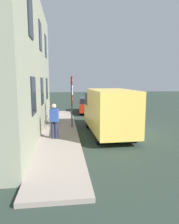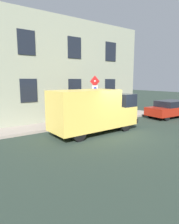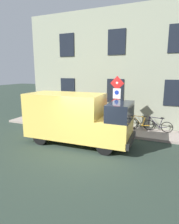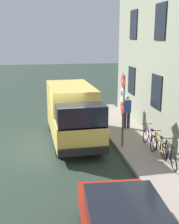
# 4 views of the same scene
# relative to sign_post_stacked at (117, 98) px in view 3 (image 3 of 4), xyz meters

# --- Properties ---
(ground_plane) EXTENTS (80.00, 80.00, 0.00)m
(ground_plane) POSITION_rel_sign_post_stacked_xyz_m (-2.81, 0.56, -2.13)
(ground_plane) COLOR #27352C
(sidewalk_slab) EXTENTS (1.94, 14.62, 0.14)m
(sidewalk_slab) POSITION_rel_sign_post_stacked_xyz_m (0.77, 0.56, -2.06)
(sidewalk_slab) COLOR gray
(sidewalk_slab) RESTS_ON ground_plane
(building_facade) EXTENTS (0.75, 12.62, 7.42)m
(building_facade) POSITION_rel_sign_post_stacked_xyz_m (2.08, 0.56, 1.58)
(building_facade) COLOR gray
(building_facade) RESTS_ON ground_plane
(sign_post_stacked) EXTENTS (0.17, 0.56, 3.09)m
(sign_post_stacked) POSITION_rel_sign_post_stacked_xyz_m (0.00, 0.00, 0.00)
(sign_post_stacked) COLOR #474C47
(sign_post_stacked) RESTS_ON sidewalk_slab
(delivery_van) EXTENTS (2.15, 5.38, 2.50)m
(delivery_van) POSITION_rel_sign_post_stacked_xyz_m (-1.91, 1.55, -0.80)
(delivery_van) COLOR #EEC856
(delivery_van) RESTS_ON ground_plane
(bicycle_black) EXTENTS (0.47, 1.71, 0.89)m
(bicycle_black) POSITION_rel_sign_post_stacked_xyz_m (1.19, -2.16, -1.62)
(bicycle_black) COLOR black
(bicycle_black) RESTS_ON sidewalk_slab
(bicycle_orange) EXTENTS (0.46, 1.72, 0.89)m
(bicycle_orange) POSITION_rel_sign_post_stacked_xyz_m (1.18, -1.20, -1.62)
(bicycle_orange) COLOR black
(bicycle_orange) RESTS_ON sidewalk_slab
(bicycle_purple) EXTENTS (0.46, 1.72, 0.89)m
(bicycle_purple) POSITION_rel_sign_post_stacked_xyz_m (1.18, -0.25, -1.62)
(bicycle_purple) COLOR black
(bicycle_purple) RESTS_ON sidewalk_slab
(pedestrian) EXTENTS (0.45, 0.35, 1.72)m
(pedestrian) POSITION_rel_sign_post_stacked_xyz_m (1.00, 2.45, -1.06)
(pedestrian) COLOR #262B47
(pedestrian) RESTS_ON sidewalk_slab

